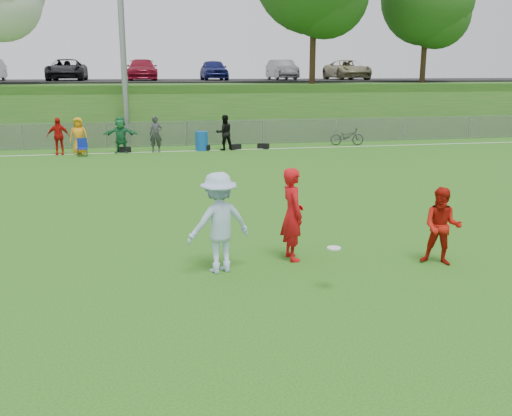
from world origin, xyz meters
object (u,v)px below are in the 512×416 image
object	(u,v)px
player_red_center	(442,226)
frisbee	(334,248)
player_blue	(219,223)
bicycle	(347,136)
player_red_left	(292,214)
recycling_bin	(202,141)

from	to	relation	value
player_red_center	frisbee	world-z (taller)	player_red_center
player_blue	frisbee	bearing A→B (deg)	125.79
bicycle	frisbee	bearing A→B (deg)	168.74
player_red_center	bicycle	world-z (taller)	player_red_center
player_red_left	recycling_bin	xyz separation A→B (m)	(-0.01, 16.74, -0.49)
player_red_center	frisbee	size ratio (longest dim) A/B	6.41
player_red_center	bicycle	size ratio (longest dim) A/B	0.91
recycling_bin	bicycle	distance (m)	7.61
player_red_center	player_blue	bearing A→B (deg)	-153.19
player_red_left	player_red_center	size ratio (longest dim) A/B	1.22
player_blue	recycling_bin	xyz separation A→B (m)	(1.54, 17.17, -0.51)
player_red_left	frisbee	distance (m)	1.86
frisbee	recycling_bin	world-z (taller)	recycling_bin
player_red_left	frisbee	size ratio (longest dim) A/B	7.81
player_blue	recycling_bin	size ratio (longest dim) A/B	2.12
player_red_center	recycling_bin	distance (m)	17.87
frisbee	player_red_left	bearing A→B (deg)	97.67
player_red_center	player_blue	world-z (taller)	player_blue
frisbee	bicycle	world-z (taller)	bicycle
player_blue	frisbee	xyz separation A→B (m)	(1.81, -1.41, -0.18)
player_red_left	player_red_center	distance (m)	2.96
bicycle	player_red_center	bearing A→B (deg)	175.07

